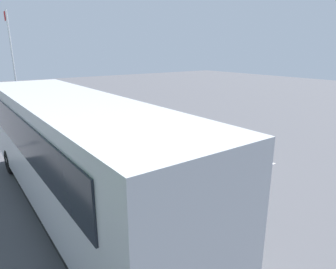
{
  "coord_description": "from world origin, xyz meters",
  "views": [
    {
      "loc": [
        -9.79,
        6.83,
        4.49
      ],
      "look_at": [
        -0.25,
        -0.1,
        1.1
      ],
      "focal_mm": 31.69,
      "sensor_mm": 36.0,
      "label": 1
    }
  ],
  "objects_px": {
    "stunt_motorcycle": "(156,119)",
    "spectator_centre": "(147,152)",
    "spectator_far_left": "(185,171)",
    "spectator_left": "(153,161)",
    "flagpole": "(16,81)",
    "parked_motorcycle_silver": "(118,162)",
    "traffic_cone": "(188,129)",
    "tour_bus": "(74,154)"
  },
  "relations": [
    {
      "from": "tour_bus",
      "to": "stunt_motorcycle",
      "type": "xyz_separation_m",
      "value": [
        5.95,
        -6.73,
        -1.03
      ]
    },
    {
      "from": "spectator_left",
      "to": "spectator_centre",
      "type": "xyz_separation_m",
      "value": [
        0.99,
        -0.36,
        -0.04
      ]
    },
    {
      "from": "spectator_left",
      "to": "spectator_centre",
      "type": "relative_size",
      "value": 1.04
    },
    {
      "from": "traffic_cone",
      "to": "parked_motorcycle_silver",
      "type": "bearing_deg",
      "value": 115.63
    },
    {
      "from": "spectator_left",
      "to": "parked_motorcycle_silver",
      "type": "relative_size",
      "value": 0.88
    },
    {
      "from": "parked_motorcycle_silver",
      "to": "traffic_cone",
      "type": "relative_size",
      "value": 3.26
    },
    {
      "from": "spectator_centre",
      "to": "traffic_cone",
      "type": "distance_m",
      "value": 6.22
    },
    {
      "from": "spectator_centre",
      "to": "flagpole",
      "type": "height_order",
      "value": "flagpole"
    },
    {
      "from": "stunt_motorcycle",
      "to": "flagpole",
      "type": "relative_size",
      "value": 0.31
    },
    {
      "from": "spectator_centre",
      "to": "parked_motorcycle_silver",
      "type": "bearing_deg",
      "value": 31.32
    },
    {
      "from": "flagpole",
      "to": "traffic_cone",
      "type": "bearing_deg",
      "value": -113.89
    },
    {
      "from": "tour_bus",
      "to": "spectator_left",
      "type": "distance_m",
      "value": 2.46
    },
    {
      "from": "stunt_motorcycle",
      "to": "flagpole",
      "type": "xyz_separation_m",
      "value": [
        1.6,
        6.75,
        2.44
      ]
    },
    {
      "from": "stunt_motorcycle",
      "to": "traffic_cone",
      "type": "relative_size",
      "value": 3.02
    },
    {
      "from": "spectator_far_left",
      "to": "flagpole",
      "type": "distance_m",
      "value": 9.81
    },
    {
      "from": "spectator_far_left",
      "to": "spectator_left",
      "type": "xyz_separation_m",
      "value": [
        1.12,
        0.37,
        0.07
      ]
    },
    {
      "from": "spectator_left",
      "to": "spectator_centre",
      "type": "height_order",
      "value": "spectator_left"
    },
    {
      "from": "spectator_left",
      "to": "flagpole",
      "type": "relative_size",
      "value": 0.29
    },
    {
      "from": "tour_bus",
      "to": "spectator_left",
      "type": "xyz_separation_m",
      "value": [
        -0.53,
        -2.33,
        -0.57
      ]
    },
    {
      "from": "parked_motorcycle_silver",
      "to": "traffic_cone",
      "type": "height_order",
      "value": "parked_motorcycle_silver"
    },
    {
      "from": "spectator_centre",
      "to": "parked_motorcycle_silver",
      "type": "xyz_separation_m",
      "value": [
        1.03,
        0.63,
        -0.55
      ]
    },
    {
      "from": "tour_bus",
      "to": "spectator_far_left",
      "type": "xyz_separation_m",
      "value": [
        -1.65,
        -2.7,
        -0.64
      ]
    },
    {
      "from": "parked_motorcycle_silver",
      "to": "tour_bus",
      "type": "bearing_deg",
      "value": 125.63
    },
    {
      "from": "spectator_left",
      "to": "parked_motorcycle_silver",
      "type": "xyz_separation_m",
      "value": [
        2.01,
        0.26,
        -0.6
      ]
    },
    {
      "from": "spectator_left",
      "to": "flagpole",
      "type": "distance_m",
      "value": 8.65
    },
    {
      "from": "flagpole",
      "to": "spectator_left",
      "type": "bearing_deg",
      "value": -163.76
    },
    {
      "from": "stunt_motorcycle",
      "to": "tour_bus",
      "type": "bearing_deg",
      "value": 131.49
    },
    {
      "from": "spectator_centre",
      "to": "parked_motorcycle_silver",
      "type": "relative_size",
      "value": 0.84
    },
    {
      "from": "spectator_far_left",
      "to": "spectator_left",
      "type": "height_order",
      "value": "spectator_left"
    },
    {
      "from": "tour_bus",
      "to": "parked_motorcycle_silver",
      "type": "height_order",
      "value": "tour_bus"
    },
    {
      "from": "spectator_far_left",
      "to": "traffic_cone",
      "type": "height_order",
      "value": "spectator_far_left"
    },
    {
      "from": "spectator_far_left",
      "to": "stunt_motorcycle",
      "type": "bearing_deg",
      "value": -27.9
    },
    {
      "from": "spectator_centre",
      "to": "flagpole",
      "type": "bearing_deg",
      "value": 20.94
    },
    {
      "from": "spectator_centre",
      "to": "traffic_cone",
      "type": "xyz_separation_m",
      "value": [
        3.7,
        -4.95,
        -0.73
      ]
    },
    {
      "from": "stunt_motorcycle",
      "to": "spectator_centre",
      "type": "bearing_deg",
      "value": 143.72
    },
    {
      "from": "spectator_far_left",
      "to": "traffic_cone",
      "type": "distance_m",
      "value": 7.66
    },
    {
      "from": "spectator_far_left",
      "to": "tour_bus",
      "type": "bearing_deg",
      "value": 58.54
    },
    {
      "from": "traffic_cone",
      "to": "spectator_far_left",
      "type": "bearing_deg",
      "value": 139.63
    },
    {
      "from": "traffic_cone",
      "to": "spectator_left",
      "type": "bearing_deg",
      "value": 131.44
    },
    {
      "from": "spectator_far_left",
      "to": "spectator_centre",
      "type": "relative_size",
      "value": 0.99
    },
    {
      "from": "spectator_centre",
      "to": "stunt_motorcycle",
      "type": "height_order",
      "value": "spectator_centre"
    },
    {
      "from": "spectator_centre",
      "to": "spectator_far_left",
      "type": "bearing_deg",
      "value": -179.77
    }
  ]
}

